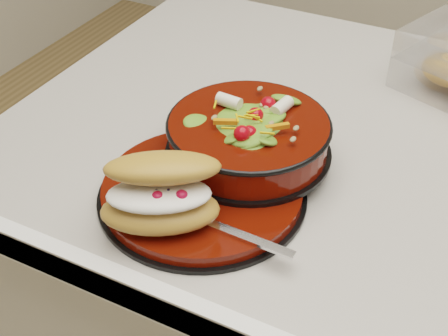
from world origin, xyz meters
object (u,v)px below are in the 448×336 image
at_px(dinner_plate, 203,192).
at_px(salad_bowl, 249,132).
at_px(croissant, 162,193).
at_px(fork, 226,229).

bearing_deg(dinner_plate, salad_bowl, 76.16).
xyz_separation_m(salad_bowl, croissant, (-0.03, -0.16, 0.01)).
relative_size(salad_bowl, fork, 1.38).
xyz_separation_m(dinner_plate, salad_bowl, (0.02, 0.09, 0.04)).
bearing_deg(fork, dinner_plate, 49.01).
distance_m(salad_bowl, croissant, 0.16).
relative_size(salad_bowl, croissant, 1.41).
distance_m(dinner_plate, croissant, 0.09).
distance_m(salad_bowl, fork, 0.15).
height_order(dinner_plate, fork, fork).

